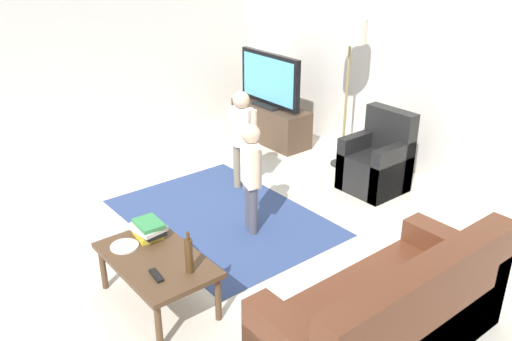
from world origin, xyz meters
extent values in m
plane|color=beige|center=(0.00, 0.00, 0.00)|extent=(7.80, 7.80, 0.00)
cube|color=silver|center=(0.00, 3.00, 1.35)|extent=(6.00, 0.12, 2.70)
cube|color=silver|center=(-3.00, 0.00, 1.35)|extent=(0.12, 6.00, 2.70)
cube|color=#33477A|center=(-0.43, 0.51, 0.00)|extent=(2.20, 1.60, 0.01)
cube|color=#4C3828|center=(-1.80, 2.30, 0.25)|extent=(1.20, 0.44, 0.50)
cube|color=black|center=(-1.80, 2.25, 0.10)|extent=(1.10, 0.32, 0.03)
cube|color=black|center=(-1.80, 2.28, 0.52)|extent=(0.44, 0.28, 0.03)
cube|color=black|center=(-1.80, 2.28, 0.87)|extent=(1.10, 0.07, 0.68)
cube|color=#59B2D8|center=(-1.80, 2.24, 0.87)|extent=(1.00, 0.01, 0.58)
cube|color=brown|center=(1.77, 0.28, 0.21)|extent=(0.80, 1.80, 0.42)
cube|color=brown|center=(2.07, 0.28, 0.43)|extent=(0.20, 1.80, 0.86)
cube|color=brown|center=(1.77, 1.08, 0.30)|extent=(0.80, 0.20, 0.60)
cube|color=#B22823|center=(1.92, 0.83, 0.56)|extent=(0.10, 0.32, 0.32)
cube|color=black|center=(0.10, 2.20, 0.21)|extent=(0.60, 0.60, 0.42)
cube|color=black|center=(0.10, 2.42, 0.45)|extent=(0.60, 0.16, 0.90)
cube|color=black|center=(-0.14, 2.20, 0.30)|extent=(0.12, 0.60, 0.60)
cube|color=black|center=(0.34, 2.20, 0.30)|extent=(0.12, 0.60, 0.60)
cylinder|color=#262626|center=(-0.60, 2.45, 0.01)|extent=(0.28, 0.28, 0.02)
cylinder|color=#99844C|center=(-0.60, 2.45, 0.76)|extent=(0.03, 0.03, 1.50)
cylinder|color=silver|center=(-0.60, 2.45, 1.64)|extent=(0.36, 0.36, 0.28)
cylinder|color=gray|center=(-0.91, 1.06, 0.25)|extent=(0.08, 0.08, 0.51)
cylinder|color=gray|center=(-0.80, 1.10, 0.25)|extent=(0.08, 0.08, 0.51)
cube|color=white|center=(-0.85, 1.08, 0.73)|extent=(0.27, 0.21, 0.44)
sphere|color=beige|center=(-0.85, 1.08, 1.04)|extent=(0.18, 0.18, 0.18)
cylinder|color=beige|center=(-1.00, 1.02, 0.75)|extent=(0.07, 0.07, 0.39)
cylinder|color=beige|center=(-0.71, 1.14, 0.75)|extent=(0.07, 0.07, 0.39)
cylinder|color=#4C4C59|center=(-0.10, 0.60, 0.25)|extent=(0.08, 0.08, 0.49)
cylinder|color=#4C4C59|center=(0.01, 0.56, 0.25)|extent=(0.08, 0.08, 0.49)
cube|color=white|center=(-0.05, 0.58, 0.70)|extent=(0.26, 0.20, 0.42)
sphere|color=beige|center=(-0.05, 0.58, 1.00)|extent=(0.18, 0.18, 0.18)
cylinder|color=beige|center=(-0.19, 0.63, 0.72)|extent=(0.07, 0.07, 0.38)
cylinder|color=beige|center=(0.09, 0.53, 0.72)|extent=(0.07, 0.07, 0.38)
cube|color=#513823|center=(0.37, -0.67, 0.40)|extent=(1.00, 0.60, 0.04)
cylinder|color=#513823|center=(-0.08, -0.92, 0.19)|extent=(0.05, 0.05, 0.38)
cylinder|color=#513823|center=(0.82, -0.92, 0.19)|extent=(0.05, 0.05, 0.38)
cylinder|color=#513823|center=(-0.08, -0.42, 0.19)|extent=(0.05, 0.05, 0.38)
cylinder|color=#513823|center=(0.82, -0.42, 0.19)|extent=(0.05, 0.05, 0.38)
cube|color=yellow|center=(0.07, -0.57, 0.44)|extent=(0.24, 0.20, 0.04)
cube|color=black|center=(0.07, -0.56, 0.48)|extent=(0.28, 0.18, 0.03)
cube|color=white|center=(0.07, -0.57, 0.51)|extent=(0.30, 0.25, 0.04)
cube|color=#388C4C|center=(0.08, -0.56, 0.54)|extent=(0.26, 0.20, 0.03)
cylinder|color=#4C3319|center=(0.69, -0.57, 0.56)|extent=(0.06, 0.06, 0.27)
cylinder|color=#4C3319|center=(0.69, -0.57, 0.72)|extent=(0.02, 0.02, 0.06)
cube|color=black|center=(0.59, -0.79, 0.43)|extent=(0.17, 0.07, 0.02)
cylinder|color=white|center=(0.09, -0.79, 0.43)|extent=(0.22, 0.22, 0.02)
cube|color=silver|center=(0.11, -0.79, 0.44)|extent=(0.15, 0.02, 0.01)
camera|label=1|loc=(3.54, -2.25, 2.70)|focal=37.97mm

